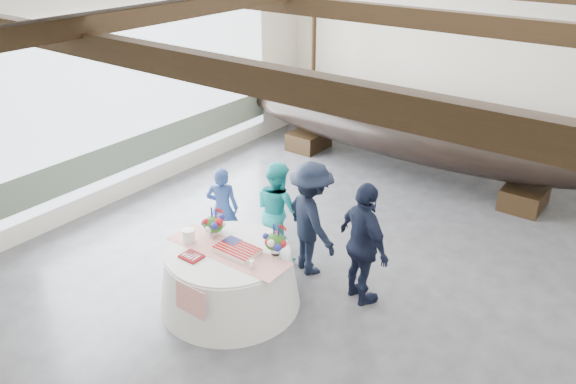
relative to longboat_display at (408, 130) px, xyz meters
The scene contains 12 objects.
floor 4.77m from the longboat_display, 77.23° to the right, with size 10.00×12.00×0.01m, color #3D3D42.
wall_back 2.17m from the longboat_display, 54.77° to the left, with size 10.00×0.02×4.50m, color silver.
wall_left 6.16m from the longboat_display, 131.16° to the right, with size 0.02×12.00×4.50m, color silver.
pavilion_structure 4.91m from the longboat_display, 74.68° to the right, with size 9.80×11.76×4.50m.
open_bay 5.35m from the longboat_display, 137.89° to the right, with size 0.03×7.00×3.20m.
longboat_display is the anchor object (origin of this frame).
banquet_table 5.66m from the longboat_display, 89.81° to the right, with size 2.03×2.03×0.87m.
tabletop_items 5.46m from the longboat_display, 89.79° to the right, with size 1.89×1.03×0.40m.
guest_woman_blue 4.69m from the longboat_display, 103.55° to the right, with size 0.53×0.35×1.46m, color navy.
guest_woman_teal 4.21m from the longboat_display, 93.01° to the right, with size 0.81×0.63×1.67m, color #22AEB0.
guest_man_left 4.27m from the longboat_display, 83.67° to the right, with size 1.19×0.68×1.84m, color black.
guest_man_right 4.69m from the longboat_display, 71.28° to the right, with size 1.10×0.46×1.88m, color black.
Camera 1 is at (3.67, -5.91, 5.09)m, focal length 35.00 mm.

